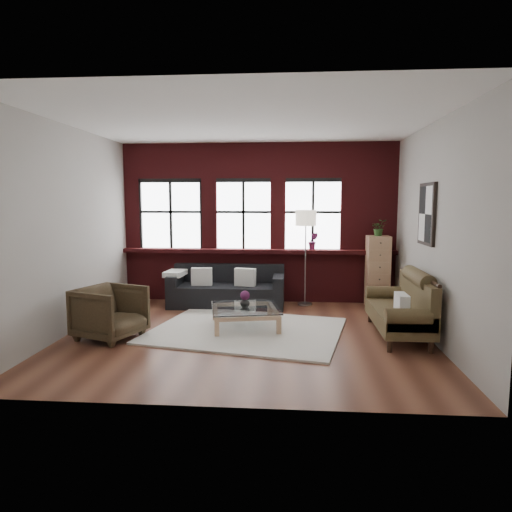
# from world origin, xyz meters

# --- Properties ---
(floor) EXTENTS (5.50, 5.50, 0.00)m
(floor) POSITION_xyz_m (0.00, 0.00, 0.00)
(floor) COLOR #582E20
(floor) RESTS_ON ground
(ceiling) EXTENTS (5.50, 5.50, 0.00)m
(ceiling) POSITION_xyz_m (0.00, 0.00, 3.20)
(ceiling) COLOR white
(ceiling) RESTS_ON ground
(wall_back) EXTENTS (5.50, 0.00, 5.50)m
(wall_back) POSITION_xyz_m (0.00, 2.50, 1.60)
(wall_back) COLOR #A6A39A
(wall_back) RESTS_ON ground
(wall_front) EXTENTS (5.50, 0.00, 5.50)m
(wall_front) POSITION_xyz_m (0.00, -2.50, 1.60)
(wall_front) COLOR #A6A39A
(wall_front) RESTS_ON ground
(wall_left) EXTENTS (0.00, 5.00, 5.00)m
(wall_left) POSITION_xyz_m (-2.75, 0.00, 1.60)
(wall_left) COLOR #A6A39A
(wall_left) RESTS_ON ground
(wall_right) EXTENTS (0.00, 5.00, 5.00)m
(wall_right) POSITION_xyz_m (2.75, 0.00, 1.60)
(wall_right) COLOR #A6A39A
(wall_right) RESTS_ON ground
(brick_backwall) EXTENTS (5.50, 0.12, 3.20)m
(brick_backwall) POSITION_xyz_m (0.00, 2.44, 1.60)
(brick_backwall) COLOR #571417
(brick_backwall) RESTS_ON floor
(sill_ledge) EXTENTS (5.50, 0.30, 0.08)m
(sill_ledge) POSITION_xyz_m (0.00, 2.35, 1.04)
(sill_ledge) COLOR #571417
(sill_ledge) RESTS_ON brick_backwall
(window_left) EXTENTS (1.38, 0.10, 1.50)m
(window_left) POSITION_xyz_m (-1.80, 2.45, 1.75)
(window_left) COLOR black
(window_left) RESTS_ON brick_backwall
(window_mid) EXTENTS (1.38, 0.10, 1.50)m
(window_mid) POSITION_xyz_m (-0.30, 2.45, 1.75)
(window_mid) COLOR black
(window_mid) RESTS_ON brick_backwall
(window_right) EXTENTS (1.38, 0.10, 1.50)m
(window_right) POSITION_xyz_m (1.10, 2.45, 1.75)
(window_right) COLOR black
(window_right) RESTS_ON brick_backwall
(wall_poster) EXTENTS (0.05, 0.74, 0.94)m
(wall_poster) POSITION_xyz_m (2.72, 0.30, 1.85)
(wall_poster) COLOR black
(wall_poster) RESTS_ON wall_right
(shag_rug) EXTENTS (3.30, 2.82, 0.03)m
(shag_rug) POSITION_xyz_m (-0.02, 0.18, 0.02)
(shag_rug) COLOR beige
(shag_rug) RESTS_ON floor
(dark_sofa) EXTENTS (2.22, 0.90, 0.80)m
(dark_sofa) POSITION_xyz_m (-0.57, 1.90, 0.40)
(dark_sofa) COLOR black
(dark_sofa) RESTS_ON floor
(pillow_a) EXTENTS (0.41, 0.18, 0.34)m
(pillow_a) POSITION_xyz_m (-1.05, 1.80, 0.59)
(pillow_a) COLOR silver
(pillow_a) RESTS_ON dark_sofa
(pillow_b) EXTENTS (0.42, 0.22, 0.34)m
(pillow_b) POSITION_xyz_m (-0.20, 1.80, 0.59)
(pillow_b) COLOR silver
(pillow_b) RESTS_ON dark_sofa
(vintage_settee) EXTENTS (0.81, 1.82, 0.97)m
(vintage_settee) POSITION_xyz_m (2.30, 0.12, 0.49)
(vintage_settee) COLOR #493B21
(vintage_settee) RESTS_ON floor
(pillow_settee) EXTENTS (0.14, 0.38, 0.34)m
(pillow_settee) POSITION_xyz_m (2.22, -0.44, 0.59)
(pillow_settee) COLOR silver
(pillow_settee) RESTS_ON vintage_settee
(armchair) EXTENTS (1.10, 1.09, 0.79)m
(armchair) POSITION_xyz_m (-2.01, -0.35, 0.39)
(armchair) COLOR #372C1B
(armchair) RESTS_ON floor
(coffee_table) EXTENTS (1.26, 1.26, 0.36)m
(coffee_table) POSITION_xyz_m (-0.06, 0.36, 0.17)
(coffee_table) COLOR tan
(coffee_table) RESTS_ON shag_rug
(vase) EXTENTS (0.16, 0.16, 0.16)m
(vase) POSITION_xyz_m (-0.06, 0.36, 0.43)
(vase) COLOR #B2B2B2
(vase) RESTS_ON coffee_table
(flowers) EXTENTS (0.15, 0.15, 0.15)m
(flowers) POSITION_xyz_m (-0.06, 0.36, 0.54)
(flowers) COLOR #602050
(flowers) RESTS_ON vase
(drawer_chest) EXTENTS (0.42, 0.42, 1.38)m
(drawer_chest) POSITION_xyz_m (2.35, 2.08, 0.69)
(drawer_chest) COLOR tan
(drawer_chest) RESTS_ON floor
(potted_plant_top) EXTENTS (0.29, 0.26, 0.32)m
(potted_plant_top) POSITION_xyz_m (2.35, 2.08, 1.54)
(potted_plant_top) COLOR #2D5923
(potted_plant_top) RESTS_ON drawer_chest
(floor_lamp) EXTENTS (0.40, 0.40, 2.02)m
(floor_lamp) POSITION_xyz_m (0.95, 2.12, 1.01)
(floor_lamp) COLOR #A5A5A8
(floor_lamp) RESTS_ON floor
(sill_plant) EXTENTS (0.19, 0.16, 0.35)m
(sill_plant) POSITION_xyz_m (1.11, 2.32, 1.25)
(sill_plant) COLOR #602050
(sill_plant) RESTS_ON sill_ledge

